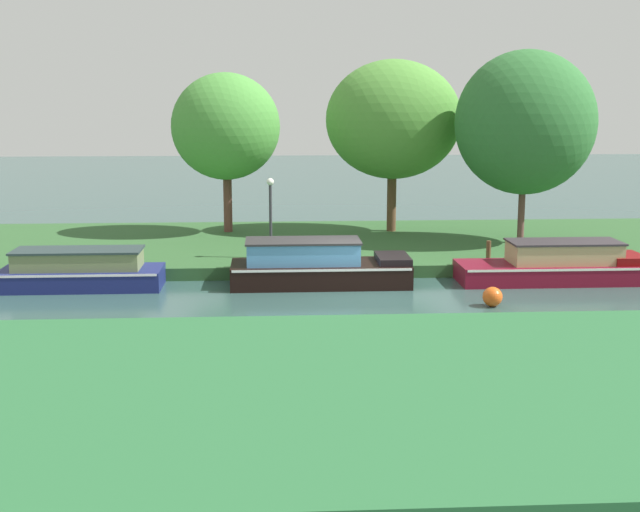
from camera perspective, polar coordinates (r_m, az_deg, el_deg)
ground_plane at (r=24.94m, az=3.11°, el=-2.51°), size 120.00×120.00×0.00m
riverbank_far at (r=31.72m, az=1.68°, el=0.71°), size 72.00×10.00×0.40m
riverbank_near at (r=16.32m, az=6.76°, el=-8.99°), size 72.00×10.00×0.40m
black_barge at (r=25.87m, az=-0.19°, el=-0.68°), size 5.42×1.99×1.41m
navy_narrowboat at (r=26.45m, az=-15.78°, el=-0.98°), size 4.81×1.79×1.19m
maroon_cruiser at (r=27.33m, az=15.65°, el=-0.59°), size 5.76×1.86×1.29m
willow_tree_left at (r=33.13m, az=-6.35°, el=8.62°), size 4.17×3.76×6.19m
willow_tree_centre at (r=33.43m, az=4.96°, el=9.10°), size 5.27×4.07×6.70m
willow_tree_right at (r=31.60m, az=13.63°, el=8.69°), size 5.06×4.45×6.93m
lamp_post at (r=28.01m, az=-3.34°, el=3.28°), size 0.24×0.24×2.65m
mooring_post_near at (r=29.08m, az=17.94°, el=0.33°), size 0.17×0.17×0.65m
mooring_post_far at (r=27.99m, az=11.24°, el=0.31°), size 0.15×0.15×0.69m
channel_buoy at (r=23.75m, az=11.51°, el=-2.70°), size 0.55×0.55×0.55m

